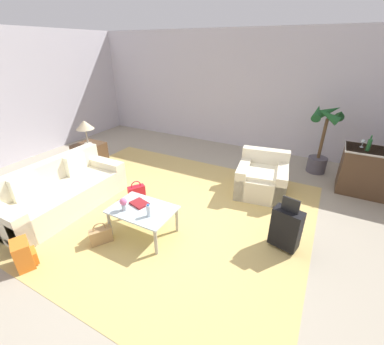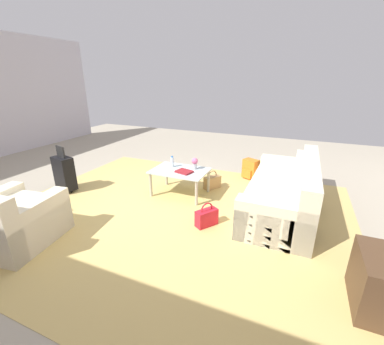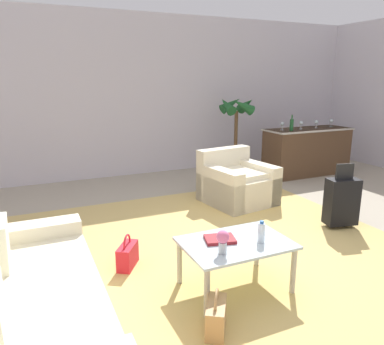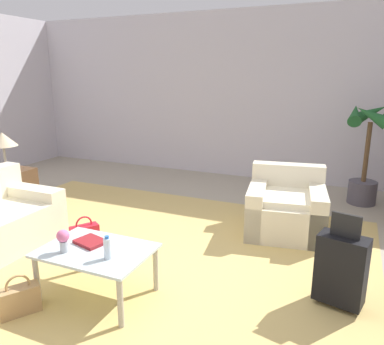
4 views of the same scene
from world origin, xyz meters
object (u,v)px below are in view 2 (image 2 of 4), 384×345
object	(u,v)px
armchair	(9,224)
suitcase_black	(64,173)
coffee_table	(180,173)
couch	(287,194)
coffee_table_book	(184,172)
handbag_red	(207,217)
handbag_tan	(212,182)
water_bottle	(172,162)
flower_vase	(195,162)
backpack_orange	(250,169)

from	to	relation	value
armchair	suitcase_black	world-z (taller)	suitcase_black
armchair	coffee_table	distance (m)	2.52
couch	coffee_table	world-z (taller)	couch
coffee_table_book	handbag_red	world-z (taller)	coffee_table_book
coffee_table	handbag_red	distance (m)	1.16
suitcase_black	handbag_red	world-z (taller)	suitcase_black
coffee_table	suitcase_black	distance (m)	2.12
couch	handbag_tan	size ratio (longest dim) A/B	6.22
coffee_table_book	handbag_tan	world-z (taller)	coffee_table_book
water_bottle	handbag_red	world-z (taller)	water_bottle
coffee_table_book	flower_vase	bearing A→B (deg)	-98.86
armchair	flower_vase	world-z (taller)	armchair
handbag_red	backpack_orange	distance (m)	2.10
couch	coffee_table	bearing A→B (deg)	3.19
coffee_table	coffee_table_book	world-z (taller)	coffee_table_book
handbag_red	water_bottle	bearing A→B (deg)	-42.02
couch	backpack_orange	bearing A→B (deg)	-56.14
handbag_tan	backpack_orange	bearing A→B (deg)	-123.94
couch	coffee_table_book	xyz separation A→B (m)	(1.67, 0.18, 0.18)
suitcase_black	flower_vase	bearing A→B (deg)	-159.05
coffee_table	flower_vase	world-z (taller)	flower_vase
coffee_table	couch	bearing A→B (deg)	-176.81
coffee_table	handbag_tan	distance (m)	0.70
water_bottle	handbag_tan	world-z (taller)	water_bottle
coffee_table	water_bottle	distance (m)	0.27
suitcase_black	backpack_orange	xyz separation A→B (m)	(-3.00, -1.99, -0.16)
handbag_tan	couch	bearing A→B (deg)	164.49
suitcase_black	coffee_table	bearing A→B (deg)	-160.71
armchair	suitcase_black	size ratio (longest dim) A/B	1.27
armchair	suitcase_black	distance (m)	1.63
coffee_table_book	flower_vase	world-z (taller)	flower_vase
coffee_table	backpack_orange	distance (m)	1.64
armchair	backpack_orange	world-z (taller)	armchair
coffee_table	coffee_table_book	size ratio (longest dim) A/B	3.63
couch	suitcase_black	xyz separation A→B (m)	(3.79, 0.80, 0.07)
water_bottle	suitcase_black	distance (m)	1.98
handbag_red	backpack_orange	bearing A→B (deg)	-95.40
handbag_red	backpack_orange	size ratio (longest dim) A/B	0.89
water_bottle	suitcase_black	xyz separation A→B (m)	(1.80, 0.80, -0.20)
armchair	water_bottle	size ratio (longest dim) A/B	5.29
armchair	water_bottle	bearing A→B (deg)	-115.68
armchair	handbag_tan	world-z (taller)	armchair
coffee_table	flower_vase	size ratio (longest dim) A/B	4.71
backpack_orange	suitcase_black	bearing A→B (deg)	33.60
couch	handbag_red	size ratio (longest dim) A/B	6.22
handbag_red	flower_vase	bearing A→B (deg)	-58.66
handbag_tan	suitcase_black	bearing A→B (deg)	25.64
couch	handbag_red	bearing A→B (deg)	42.07
water_bottle	backpack_orange	distance (m)	1.73
coffee_table_book	armchair	bearing A→B (deg)	70.59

